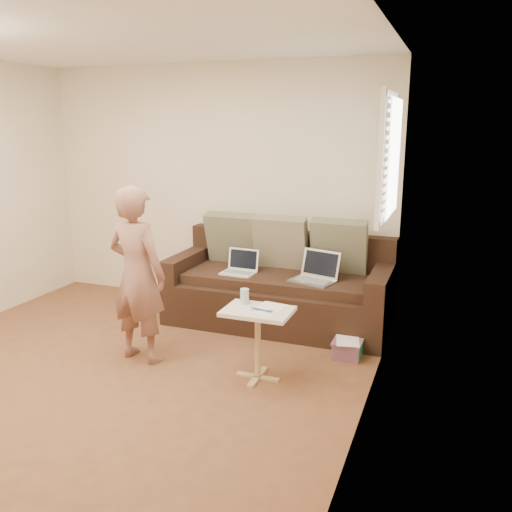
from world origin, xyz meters
name	(u,v)px	position (x,y,z in m)	size (l,w,h in m)	color
floor	(96,385)	(0.00, 0.00, 0.00)	(4.50, 4.50, 0.00)	brown
ceiling	(68,26)	(0.00, 0.00, 2.60)	(4.50, 4.50, 0.00)	white
wall_back	(215,187)	(0.00, 2.25, 1.30)	(4.00, 4.00, 0.00)	beige
wall_right	(363,241)	(2.00, 0.00, 1.30)	(4.50, 4.50, 0.00)	beige
window_blinds	(390,158)	(1.95, 1.50, 1.70)	(0.12, 0.88, 1.08)	white
sofa	(278,283)	(0.90, 1.77, 0.42)	(2.20, 0.95, 0.85)	black
pillow_left	(232,238)	(0.30, 2.01, 0.79)	(0.55, 0.14, 0.55)	#595E45
pillow_mid	(281,243)	(0.85, 1.99, 0.79)	(0.55, 0.14, 0.55)	#706D50
pillow_right	(339,247)	(1.45, 2.02, 0.79)	(0.55, 0.14, 0.55)	#595E45
laptop_silver	(312,282)	(1.29, 1.62, 0.52)	(0.40, 0.29, 0.27)	#B7BABC
laptop_white	(238,274)	(0.53, 1.63, 0.52)	(0.33, 0.24, 0.24)	white
person	(137,275)	(0.06, 0.56, 0.75)	(0.55, 0.37, 1.50)	brown
side_table	(258,344)	(1.13, 0.55, 0.29)	(0.53, 0.37, 0.58)	silver
drinking_glass	(245,296)	(0.98, 0.65, 0.64)	(0.07, 0.07, 0.12)	silver
scissors	(262,310)	(1.17, 0.53, 0.59)	(0.18, 0.10, 0.02)	silver
paper_on_table	(268,309)	(1.20, 0.59, 0.58)	(0.21, 0.30, 0.00)	white
striped_box	(347,349)	(1.72, 1.20, 0.08)	(0.25, 0.25, 0.16)	#DA2073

